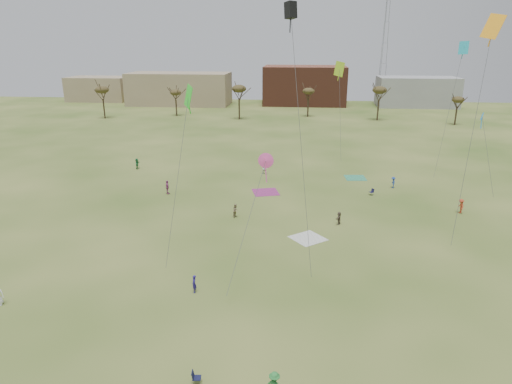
# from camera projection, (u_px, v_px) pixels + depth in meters

# --- Properties ---
(ground) EXTENTS (260.00, 260.00, 0.00)m
(ground) POSITION_uv_depth(u_px,v_px,m) (241.00, 307.00, 35.28)
(ground) COLOR #325219
(ground) RESTS_ON ground
(flyer_near_right) EXTENTS (0.51, 0.64, 1.53)m
(flyer_near_right) POSITION_uv_depth(u_px,v_px,m) (194.00, 284.00, 37.18)
(flyer_near_right) COLOR navy
(flyer_near_right) RESTS_ON ground
(spectator_fore_b) EXTENTS (0.88, 0.96, 1.61)m
(spectator_fore_b) POSITION_uv_depth(u_px,v_px,m) (236.00, 211.00, 53.10)
(spectator_fore_b) COLOR #8B7858
(spectator_fore_b) RESTS_ON ground
(spectator_fore_c) EXTENTS (0.87, 1.44, 1.48)m
(spectator_fore_c) POSITION_uv_depth(u_px,v_px,m) (339.00, 218.00, 51.05)
(spectator_fore_c) COLOR brown
(spectator_fore_c) RESTS_ON ground
(flyer_mid_b) EXTENTS (0.70, 1.17, 1.77)m
(flyer_mid_b) POSITION_uv_depth(u_px,v_px,m) (461.00, 206.00, 54.31)
(flyer_mid_b) COLOR #BA4022
(flyer_mid_b) RESTS_ON ground
(spectator_mid_d) EXTENTS (0.89, 1.20, 1.90)m
(spectator_mid_d) POSITION_uv_depth(u_px,v_px,m) (167.00, 187.00, 61.06)
(spectator_mid_d) COLOR #A24387
(spectator_mid_d) RESTS_ON ground
(spectator_mid_e) EXTENTS (0.94, 0.80, 1.69)m
(spectator_mid_e) POSITION_uv_depth(u_px,v_px,m) (265.00, 169.00, 70.25)
(spectator_mid_e) COLOR white
(spectator_mid_e) RESTS_ON ground
(flyer_far_a) EXTENTS (0.65, 1.63, 1.71)m
(flyer_far_a) POSITION_uv_depth(u_px,v_px,m) (137.00, 164.00, 73.15)
(flyer_far_a) COLOR #27763E
(flyer_far_a) RESTS_ON ground
(flyer_far_c) EXTENTS (0.65, 1.06, 1.59)m
(flyer_far_c) POSITION_uv_depth(u_px,v_px,m) (393.00, 182.00, 63.67)
(flyer_far_c) COLOR #21419A
(flyer_far_c) RESTS_ON ground
(blanket_cream) EXTENTS (4.39, 4.39, 0.03)m
(blanket_cream) POSITION_uv_depth(u_px,v_px,m) (308.00, 238.00, 47.56)
(blanket_cream) COLOR silver
(blanket_cream) RESTS_ON ground
(blanket_plum) EXTENTS (4.18, 4.18, 0.03)m
(blanket_plum) POSITION_uv_depth(u_px,v_px,m) (266.00, 192.00, 62.03)
(blanket_plum) COLOR #952D72
(blanket_plum) RESTS_ON ground
(blanket_olive) EXTENTS (3.31, 3.31, 0.03)m
(blanket_olive) POSITION_uv_depth(u_px,v_px,m) (355.00, 178.00, 68.49)
(blanket_olive) COLOR #36956B
(blanket_olive) RESTS_ON ground
(camp_chair_center) EXTENTS (0.59, 0.55, 0.87)m
(camp_chair_center) POSITION_uv_depth(u_px,v_px,m) (197.00, 380.00, 27.37)
(camp_chair_center) COLOR #131635
(camp_chair_center) RESTS_ON ground
(camp_chair_right) EXTENTS (0.73, 0.72, 0.87)m
(camp_chair_right) POSITION_uv_depth(u_px,v_px,m) (371.00, 193.00, 60.81)
(camp_chair_right) COLOR #151336
(camp_chair_right) RESTS_ON ground
(kites_aloft) EXTENTS (58.32, 55.88, 21.73)m
(kites_aloft) POSITION_uv_depth(u_px,v_px,m) (312.00, 77.00, 42.89)
(kites_aloft) COLOR black
(kites_aloft) RESTS_ON ground
(tree_line) EXTENTS (117.44, 49.32, 8.91)m
(tree_line) POSITION_uv_depth(u_px,v_px,m) (272.00, 96.00, 107.92)
(tree_line) COLOR #3A2B1E
(tree_line) RESTS_ON ground
(building_tan) EXTENTS (32.00, 14.00, 10.00)m
(building_tan) POSITION_uv_depth(u_px,v_px,m) (180.00, 89.00, 145.45)
(building_tan) COLOR #937F60
(building_tan) RESTS_ON ground
(building_brick) EXTENTS (26.00, 16.00, 12.00)m
(building_brick) POSITION_uv_depth(u_px,v_px,m) (304.00, 85.00, 146.09)
(building_brick) COLOR brown
(building_brick) RESTS_ON ground
(building_grey) EXTENTS (24.00, 12.00, 9.00)m
(building_grey) POSITION_uv_depth(u_px,v_px,m) (417.00, 92.00, 141.39)
(building_grey) COLOR gray
(building_grey) RESTS_ON ground
(building_tan_west) EXTENTS (20.00, 12.00, 8.00)m
(building_tan_west) POSITION_uv_depth(u_px,v_px,m) (100.00, 89.00, 155.20)
(building_tan_west) COLOR #937F60
(building_tan_west) RESTS_ON ground
(radio_tower) EXTENTS (1.51, 1.72, 41.00)m
(radio_tower) POSITION_uv_depth(u_px,v_px,m) (385.00, 42.00, 144.25)
(radio_tower) COLOR #9EA3A8
(radio_tower) RESTS_ON ground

